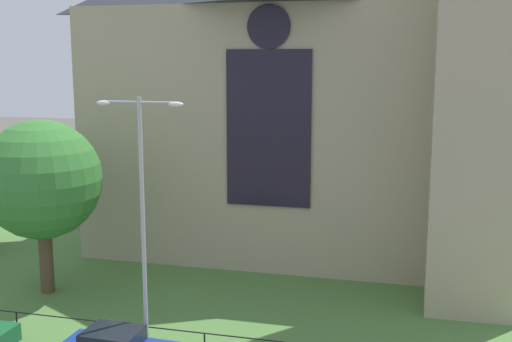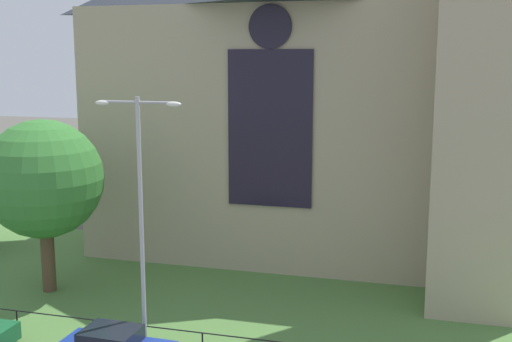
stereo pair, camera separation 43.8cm
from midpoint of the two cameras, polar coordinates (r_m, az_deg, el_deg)
ground at (r=31.62m, az=1.20°, el=-10.84°), size 160.00×160.00×0.00m
grass_verge at (r=29.82m, az=0.29°, el=-12.16°), size 120.00×20.00×0.01m
church_building at (r=37.59m, az=3.89°, el=8.49°), size 23.20×16.20×26.00m
iron_railing at (r=24.85m, az=-5.13°, el=-14.45°), size 32.29×0.07×1.13m
tree_left_near at (r=32.08m, az=-18.91°, el=-0.76°), size 5.69×5.69×8.44m
streetlamp_near at (r=23.98m, az=-10.61°, el=-2.48°), size 3.37×0.26×9.89m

